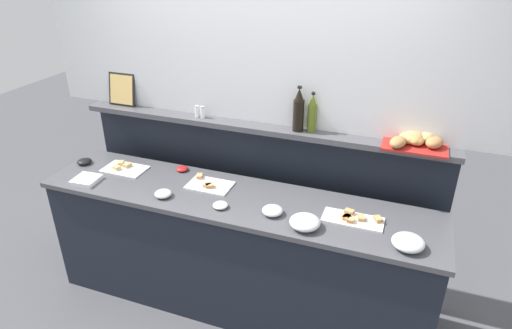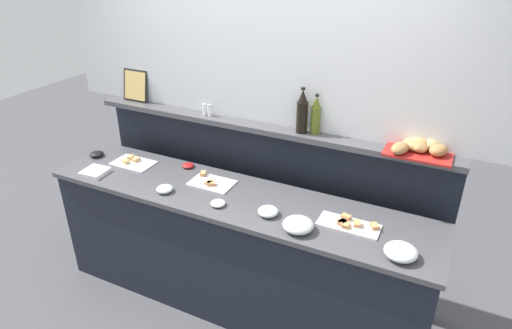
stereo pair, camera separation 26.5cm
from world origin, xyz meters
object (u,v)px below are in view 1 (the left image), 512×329
Objects in this scene: napkin_stack at (86,180)px; framed_picture at (122,89)px; sandwich_platter_rear at (124,168)px; condiment_bowl_teal at (84,161)px; sandwich_platter_side at (354,218)px; wine_bottle_dark at (299,111)px; sandwich_platter_front at (209,185)px; glass_bowl_large at (408,243)px; condiment_bowl_dark at (220,205)px; glass_bowl_medium at (305,223)px; pepper_shaker at (203,112)px; glass_bowl_extra at (163,194)px; glass_bowl_small at (272,211)px; salt_shaker at (197,111)px; bread_basket at (416,140)px; olive_oil_bottle at (312,114)px; condiment_bowl_cream at (182,169)px.

framed_picture is at bearing 95.22° from napkin_stack.
sandwich_platter_rear is 2.94× the size of condiment_bowl_teal.
sandwich_platter_side is 0.81m from wine_bottle_dark.
glass_bowl_large is (1.36, -0.25, 0.02)m from sandwich_platter_front.
sandwich_platter_front is at bearing 130.02° from condiment_bowl_dark.
sandwich_platter_side is 1.99× the size of glass_bowl_medium.
glass_bowl_medium is 1.84m from framed_picture.
wine_bottle_dark is (1.25, 0.32, 0.51)m from sandwich_platter_rear.
pepper_shaker is (0.66, 0.57, 0.40)m from napkin_stack.
glass_bowl_extra is at bearing 179.04° from glass_bowl_medium.
glass_bowl_small is 0.71m from wine_bottle_dark.
salt_shaker is at bearing -3.25° from framed_picture.
pepper_shaker reaches higher than sandwich_platter_side.
salt_shaker is at bearing 146.28° from glass_bowl_small.
glass_bowl_medium reaches higher than condiment_bowl_dark.
condiment_bowl_dark is (-0.57, 0.03, -0.02)m from glass_bowl_medium.
glass_bowl_large reaches higher than napkin_stack.
glass_bowl_extra is 0.63m from napkin_stack.
glass_bowl_medium is 0.79m from wine_bottle_dark.
pepper_shaker is 1.50m from bread_basket.
sandwich_platter_rear is 3.71× the size of pepper_shaker.
wine_bottle_dark is at bearing 140.37° from sandwich_platter_side.
glass_bowl_medium is at bearing -16.87° from glass_bowl_small.
condiment_bowl_dark is 1.14× the size of salt_shaker.
napkin_stack is at bearing -177.40° from glass_bowl_small.
condiment_bowl_dark is at bearing -49.98° from sandwich_platter_front.
olive_oil_bottle is 0.69× the size of bread_basket.
olive_oil_bottle is at bearing 29.06° from sandwich_platter_front.
condiment_bowl_dark is (0.91, -0.24, 0.01)m from sandwich_platter_rear.
condiment_bowl_dark is at bearing -37.53° from condiment_bowl_cream.
glass_bowl_medium is 0.99m from glass_bowl_extra.
glass_bowl_small reaches higher than napkin_stack.
napkin_stack is at bearing -157.88° from olive_oil_bottle.
condiment_bowl_dark is 0.82m from wine_bottle_dark.
glass_bowl_large is 2.02× the size of condiment_bowl_cream.
pepper_shaker is (0.10, 0.18, 0.40)m from condiment_bowl_cream.
glass_bowl_small is 0.48× the size of olive_oil_bottle.
glass_bowl_large is at bearing 0.06° from napkin_stack.
sandwich_platter_rear is (-1.74, 0.08, -0.00)m from sandwich_platter_side.
glass_bowl_medium is 1.61m from napkin_stack.
sandwich_platter_side reaches higher than napkin_stack.
condiment_bowl_dark is at bearing -126.80° from olive_oil_bottle.
sandwich_platter_front is 0.89m from napkin_stack.
salt_shaker is at bearing 125.49° from sandwich_platter_front.
pepper_shaker reaches higher than napkin_stack.
olive_oil_bottle is at bearing -0.36° from framed_picture.
pepper_shaker is (0.53, 0.32, 0.41)m from sandwich_platter_rear.
bread_basket reaches higher than glass_bowl_medium.
bread_basket reaches higher than glass_bowl_small.
olive_oil_bottle is at bearing 34.67° from glass_bowl_extra.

